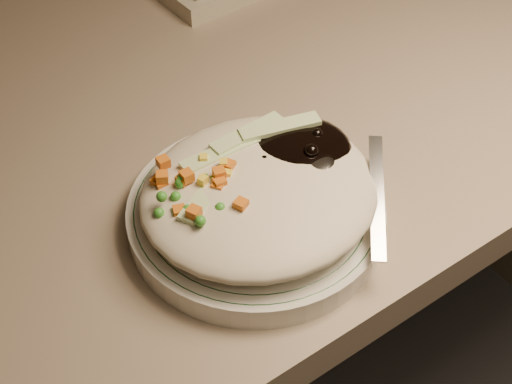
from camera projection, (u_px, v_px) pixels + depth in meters
desk at (191, 201)px, 0.88m from camera, size 1.40×0.70×0.74m
plate at (256, 214)px, 0.58m from camera, size 0.21×0.21×0.02m
plate_rim at (256, 206)px, 0.57m from camera, size 0.20×0.20×0.00m
meal at (261, 185)px, 0.56m from camera, size 0.21×0.19×0.05m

